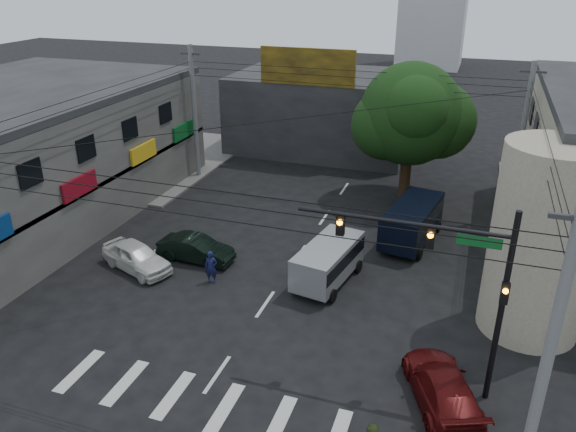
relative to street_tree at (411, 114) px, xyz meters
The scene contains 17 objects.
ground 18.30m from the street_tree, 103.24° to the right, with size 160.00×160.00×0.00m, color black.
sidewalk_far_left 22.67m from the street_tree, behind, with size 16.00×16.00×0.15m, color #514F4C.
building_left 24.68m from the street_tree, 153.43° to the right, with size 14.00×24.00×7.00m, color #454340.
corner_column 14.84m from the street_tree, 61.70° to the right, with size 4.00×4.00×8.00m, color gray.
building_far 12.29m from the street_tree, 131.63° to the left, with size 14.00×10.00×6.00m, color #232326.
billboard 9.17m from the street_tree, 152.86° to the left, with size 7.00×0.30×2.60m, color olive.
street_tree is the anchor object (origin of this frame).
traffic_gantry 18.42m from the street_tree, 78.01° to the right, with size 7.10×0.35×7.20m.
utility_pole_near_right 22.48m from the street_tree, 73.18° to the right, with size 0.32×0.32×9.20m, color #59595B.
utility_pole_far_left 14.56m from the street_tree, behind, with size 0.32×0.32×9.20m, color #59595B.
utility_pole_far_right 6.63m from the street_tree, ahead, with size 0.32×0.32×9.20m, color #59595B.
dark_sedan 15.89m from the street_tree, 125.77° to the right, with size 4.03×1.58×1.31m, color black.
white_compact 18.62m from the street_tree, 128.51° to the right, with size 4.45×3.03×1.41m, color silver.
maroon_sedan 19.83m from the street_tree, 77.93° to the right, with size 3.57×5.07×1.36m, color #490A0B.
silver_minivan 13.10m from the street_tree, 98.76° to the right, with size 2.63×4.78×1.95m, color gray, non-canonical shape.
navy_van 7.95m from the street_tree, 78.53° to the right, with size 2.89×5.65×2.16m, color black, non-canonical shape.
traffic_officer 16.41m from the street_tree, 116.87° to the right, with size 0.68×0.54×1.64m, color #12153F.
Camera 1 is at (7.90, -17.90, 14.01)m, focal length 35.00 mm.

